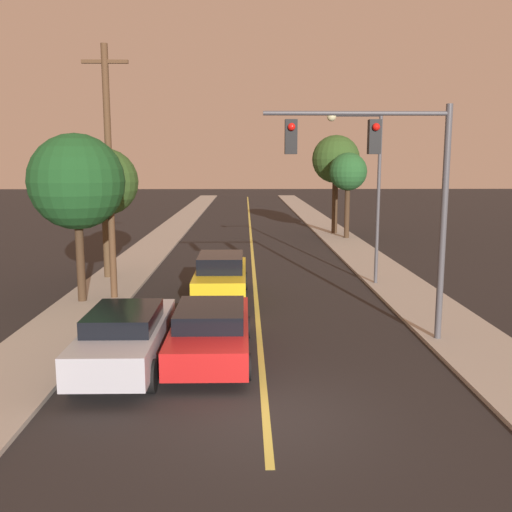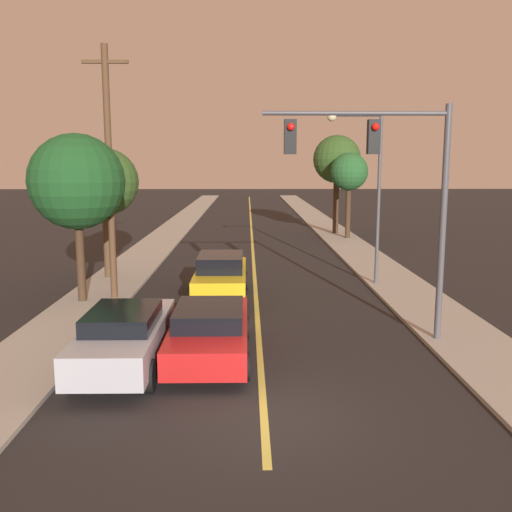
% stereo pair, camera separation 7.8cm
% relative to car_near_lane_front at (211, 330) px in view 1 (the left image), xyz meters
% --- Properties ---
extents(ground_plane, '(200.00, 200.00, 0.00)m').
position_rel_car_near_lane_front_xyz_m(ground_plane, '(1.29, -3.56, -0.74)').
color(ground_plane, black).
extents(road_surface, '(9.20, 80.00, 0.01)m').
position_rel_car_near_lane_front_xyz_m(road_surface, '(1.29, 32.44, -0.73)').
color(road_surface, black).
rests_on(road_surface, ground).
extents(sidewalk_left, '(2.50, 80.00, 0.12)m').
position_rel_car_near_lane_front_xyz_m(sidewalk_left, '(-4.56, 32.44, -0.68)').
color(sidewalk_left, '#9E998E').
rests_on(sidewalk_left, ground).
extents(sidewalk_right, '(2.50, 80.00, 0.12)m').
position_rel_car_near_lane_front_xyz_m(sidewalk_right, '(7.14, 32.44, -0.68)').
color(sidewalk_right, '#9E998E').
rests_on(sidewalk_right, ground).
extents(car_near_lane_front, '(2.04, 5.18, 1.40)m').
position_rel_car_near_lane_front_xyz_m(car_near_lane_front, '(0.00, 0.00, 0.00)').
color(car_near_lane_front, red).
rests_on(car_near_lane_front, ground).
extents(car_near_lane_second, '(1.94, 5.20, 1.70)m').
position_rel_car_near_lane_front_xyz_m(car_near_lane_second, '(-0.00, 6.36, 0.13)').
color(car_near_lane_second, gold).
rests_on(car_near_lane_second, ground).
extents(car_outer_lane_front, '(1.91, 5.05, 1.52)m').
position_rel_car_near_lane_front_xyz_m(car_outer_lane_front, '(-2.02, -0.74, 0.08)').
color(car_outer_lane_front, '#A5A8B2').
rests_on(car_outer_lane_front, ground).
extents(traffic_signal_mast, '(5.01, 0.42, 6.40)m').
position_rel_car_near_lane_front_xyz_m(traffic_signal_mast, '(4.71, 1.14, 3.96)').
color(traffic_signal_mast, '#47474C').
rests_on(traffic_signal_mast, ground).
extents(streetlamp_right, '(2.20, 0.36, 6.85)m').
position_rel_car_near_lane_front_xyz_m(streetlamp_right, '(5.70, 8.62, 3.83)').
color(streetlamp_right, '#47474C').
rests_on(streetlamp_right, ground).
extents(utility_pole_left, '(1.60, 0.24, 8.90)m').
position_rel_car_near_lane_front_xyz_m(utility_pole_left, '(-3.91, 6.28, 4.00)').
color(utility_pole_left, '#513823').
rests_on(utility_pole_left, ground).
extents(tree_left_near, '(3.31, 3.31, 5.88)m').
position_rel_car_near_lane_front_xyz_m(tree_left_near, '(-4.93, 5.75, 3.59)').
color(tree_left_near, '#3D2B1C').
rests_on(tree_left_near, ground).
extents(tree_left_far, '(2.83, 2.83, 5.49)m').
position_rel_car_near_lane_front_xyz_m(tree_left_far, '(-5.03, 10.11, 3.42)').
color(tree_left_far, '#4C3823').
rests_on(tree_left_far, ground).
extents(tree_right_near, '(3.28, 3.28, 6.76)m').
position_rel_car_near_lane_front_xyz_m(tree_right_near, '(7.16, 25.46, 4.45)').
color(tree_right_near, '#3D2B1C').
rests_on(tree_right_near, ground).
extents(tree_right_far, '(2.44, 2.44, 5.53)m').
position_rel_car_near_lane_front_xyz_m(tree_right_far, '(7.56, 22.86, 3.63)').
color(tree_right_far, '#3D2B1C').
rests_on(tree_right_far, ground).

